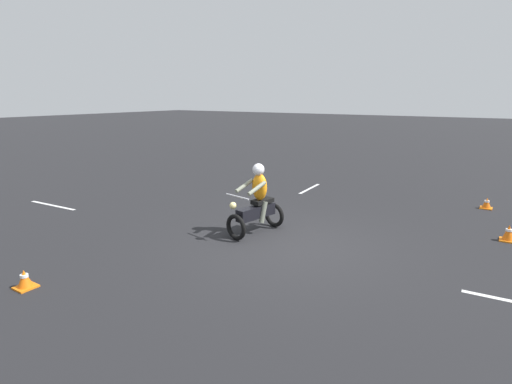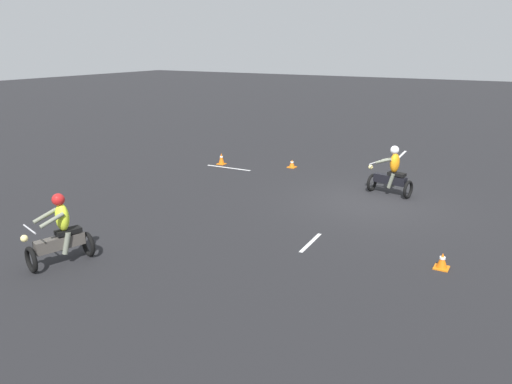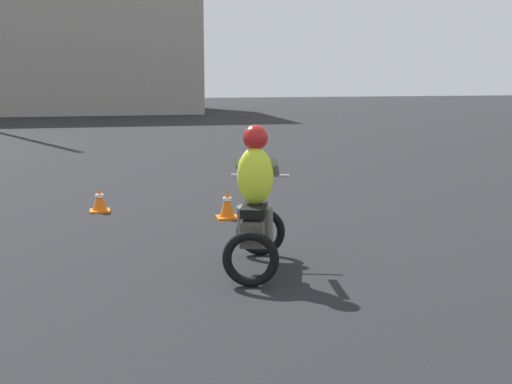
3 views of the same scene
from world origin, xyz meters
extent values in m
plane|color=black|center=(0.00, 0.00, 0.00)|extent=(120.00, 120.00, 0.00)
torus|color=black|center=(0.33, -1.26, 0.30)|extent=(0.22, 0.61, 0.60)
torus|color=black|center=(-0.95, -1.01, 0.30)|extent=(0.22, 0.61, 0.60)
cube|color=black|center=(-0.31, -1.14, 0.52)|extent=(1.13, 0.45, 0.28)
cube|color=black|center=(-0.53, -1.09, 0.74)|extent=(0.60, 0.36, 0.10)
cylinder|color=silver|center=(0.28, -1.25, 1.00)|extent=(0.17, 0.69, 0.04)
sphere|color=#F2E08C|center=(0.40, -1.28, 0.82)|extent=(0.19, 0.19, 0.16)
ellipsoid|color=orange|center=(-0.43, -1.11, 1.10)|extent=(0.35, 0.45, 0.64)
cylinder|color=slate|center=(-0.17, -1.37, 1.15)|extent=(0.55, 0.20, 0.27)
cylinder|color=slate|center=(-0.10, -0.98, 1.15)|extent=(0.55, 0.20, 0.27)
cylinder|color=slate|center=(-0.44, -1.26, 0.52)|extent=(0.26, 0.17, 0.51)
cylinder|color=slate|center=(-0.38, -0.98, 0.52)|extent=(0.26, 0.17, 0.51)
sphere|color=silver|center=(-0.39, -1.12, 1.52)|extent=(0.33, 0.33, 0.28)
cube|color=orange|center=(4.14, -2.93, 0.01)|extent=(0.32, 0.32, 0.03)
cone|color=orange|center=(4.14, -2.93, 0.18)|extent=(0.24, 0.24, 0.30)
cylinder|color=white|center=(4.14, -2.93, 0.22)|extent=(0.13, 0.13, 0.05)
cube|color=orange|center=(-5.66, 3.34, 0.01)|extent=(0.32, 0.32, 0.03)
cone|color=orange|center=(-5.66, 3.34, 0.17)|extent=(0.24, 0.24, 0.29)
cylinder|color=white|center=(-5.66, 3.34, 0.22)|extent=(0.13, 0.13, 0.05)
cube|color=orange|center=(-2.90, 3.91, 0.01)|extent=(0.32, 0.32, 0.03)
cone|color=orange|center=(-2.90, 3.91, 0.20)|extent=(0.24, 0.24, 0.34)
cylinder|color=white|center=(-2.90, 3.91, 0.25)|extent=(0.13, 0.13, 0.05)
cube|color=silver|center=(0.24, 4.00, 0.00)|extent=(0.18, 1.36, 0.01)
cube|color=silver|center=(-5.21, -2.04, 0.00)|extent=(1.70, 0.18, 0.01)
cube|color=silver|center=(0.90, -7.54, 0.00)|extent=(0.21, 1.97, 0.01)
camera|label=1|loc=(7.26, 3.70, 3.18)|focal=28.00mm
camera|label=2|loc=(-4.39, 14.80, 4.82)|focal=35.00mm
camera|label=3|loc=(2.93, 0.31, 2.24)|focal=50.00mm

